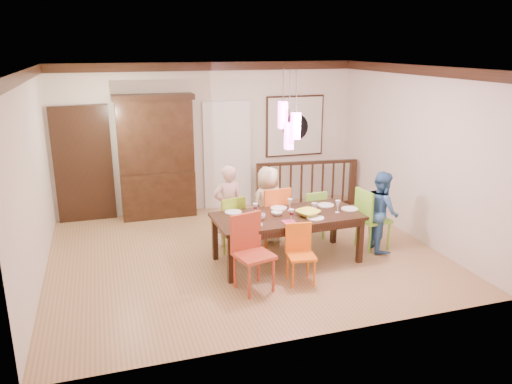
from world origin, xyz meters
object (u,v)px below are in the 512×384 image
object	(u,v)px
china_hutch	(156,157)
balustrade	(307,183)
dining_table	(287,220)
person_end_right	(381,211)
chair_end_right	(374,214)
chair_far_left	(228,219)
person_far_mid	(268,205)
person_far_left	(228,206)

from	to	relation	value
china_hutch	balustrade	bearing A→B (deg)	-6.67
dining_table	person_end_right	size ratio (longest dim) A/B	1.72
chair_end_right	dining_table	bearing A→B (deg)	86.77
chair_end_right	balustrade	world-z (taller)	chair_end_right
dining_table	person_end_right	distance (m)	1.61
dining_table	chair_end_right	bearing A→B (deg)	0.84
dining_table	chair_far_left	xyz separation A→B (m)	(-0.75, 0.71, -0.15)
china_hutch	person_far_mid	size ratio (longest dim) A/B	1.80
person_far_left	person_far_mid	distance (m)	0.68
person_end_right	dining_table	bearing A→B (deg)	97.95
person_far_left	person_far_mid	size ratio (longest dim) A/B	1.05
china_hutch	person_end_right	size ratio (longest dim) A/B	1.80
dining_table	person_far_mid	xyz separation A→B (m)	(-0.02, 0.84, -0.02)
person_far_left	chair_far_left	bearing A→B (deg)	68.40
balustrade	person_far_mid	bearing A→B (deg)	-124.53
person_far_left	person_far_mid	world-z (taller)	person_far_left
balustrade	person_far_mid	distance (m)	2.07
person_far_left	person_end_right	xyz separation A→B (m)	(2.32, -0.89, -0.03)
dining_table	person_far_mid	size ratio (longest dim) A/B	1.73
chair_end_right	balustrade	xyz separation A→B (m)	(-0.19, 2.32, -0.08)
dining_table	person_far_left	bearing A→B (deg)	126.86
person_far_left	person_end_right	size ratio (longest dim) A/B	1.05
chair_end_right	balustrade	bearing A→B (deg)	-1.39
dining_table	person_far_mid	distance (m)	0.85
balustrade	person_end_right	distance (m)	2.43
china_hutch	person_far_left	bearing A→B (deg)	-63.92
china_hutch	chair_end_right	bearing A→B (deg)	-40.30
balustrade	dining_table	bearing A→B (deg)	-112.45
chair_end_right	china_hutch	world-z (taller)	china_hutch
chair_far_left	chair_end_right	xyz separation A→B (m)	(2.27, -0.64, 0.05)
chair_far_left	chair_end_right	bearing A→B (deg)	149.48
person_far_left	person_end_right	world-z (taller)	person_far_left
china_hutch	person_far_mid	world-z (taller)	china_hutch
dining_table	chair_far_left	world-z (taller)	chair_far_left
dining_table	balustrade	distance (m)	2.75
person_far_left	person_far_mid	xyz separation A→B (m)	(0.68, -0.03, -0.03)
china_hutch	person_end_right	bearing A→B (deg)	-40.43
chair_end_right	balustrade	size ratio (longest dim) A/B	0.48
balustrade	person_far_mid	size ratio (longest dim) A/B	1.62
chair_far_left	balustrade	bearing A→B (deg)	-155.92
chair_end_right	china_hutch	distance (m)	4.17
person_end_right	chair_end_right	bearing A→B (deg)	53.47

